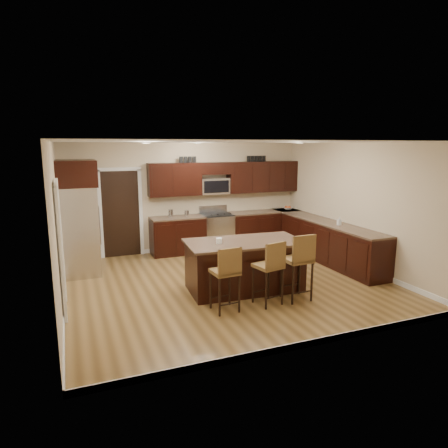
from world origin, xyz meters
name	(u,v)px	position (x,y,z in m)	size (l,w,h in m)	color
floor	(228,283)	(0.00, 0.00, 0.00)	(6.00, 6.00, 0.00)	olive
ceiling	(228,142)	(0.00, 0.00, 2.70)	(6.00, 6.00, 0.00)	silver
wall_back	(187,197)	(0.00, 2.75, 1.35)	(6.00, 6.00, 0.00)	#C8B490
wall_left	(57,226)	(-3.00, 0.00, 1.35)	(5.50, 5.50, 0.00)	#C8B490
wall_right	(357,206)	(3.00, 0.00, 1.35)	(5.50, 5.50, 0.00)	#C8B490
base_cabinets	(278,236)	(1.90, 1.45, 0.46)	(4.02, 3.96, 0.92)	black
upper_cabinets	(228,177)	(1.04, 2.58, 1.84)	(4.00, 0.33, 0.80)	black
range	(217,232)	(0.68, 2.45, 0.47)	(0.76, 0.64, 1.11)	silver
microwave	(214,186)	(0.68, 2.60, 1.62)	(0.76, 0.31, 0.40)	silver
doorway	(121,214)	(-1.65, 2.73, 1.03)	(0.85, 0.03, 2.06)	black
pantry_door	(60,250)	(-2.98, -0.30, 1.02)	(0.03, 0.80, 2.04)	white
letter_decor	(223,159)	(0.90, 2.58, 2.29)	(2.20, 0.03, 0.15)	black
island	(244,267)	(0.15, -0.43, 0.43)	(2.20, 1.26, 0.92)	black
stool_left	(227,272)	(-0.55, -1.28, 0.68)	(0.43, 0.43, 1.08)	brown
stool_mid	(271,266)	(0.24, -1.28, 0.69)	(0.49, 0.49, 1.10)	brown
stool_right	(299,259)	(0.78, -1.28, 0.74)	(0.45, 0.45, 1.18)	brown
refrigerator	(79,217)	(-2.62, 1.67, 1.21)	(0.79, 0.97, 2.35)	silver
floor_mat	(224,258)	(0.55, 1.61, 0.01)	(0.88, 0.58, 0.01)	brown
fruit_bowl	(288,208)	(2.75, 2.45, 0.95)	(0.26, 0.26, 0.06)	silver
soap_bottle	(339,221)	(2.70, 0.17, 1.01)	(0.08, 0.08, 0.17)	#B2B2B2
canister_tall	(171,213)	(-0.51, 2.45, 1.02)	(0.12, 0.12, 0.20)	silver
canister_short	(187,213)	(-0.11, 2.45, 0.99)	(0.11, 0.11, 0.15)	silver
island_jar	(219,241)	(-0.35, -0.43, 0.97)	(0.10, 0.10, 0.10)	white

